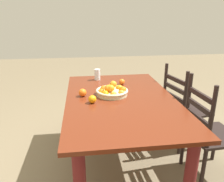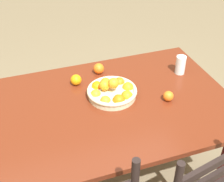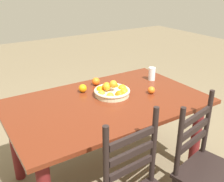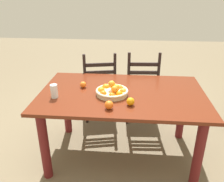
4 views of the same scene
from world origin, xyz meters
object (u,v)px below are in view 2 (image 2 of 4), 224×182
at_px(dining_table, 101,122).
at_px(orange_loose_1, 168,96).
at_px(orange_loose_0, 99,69).
at_px(drinking_glass, 181,65).
at_px(fruit_bowl, 112,91).
at_px(orange_loose_2, 76,80).

bearing_deg(dining_table, orange_loose_1, 168.44).
xyz_separation_m(orange_loose_0, drinking_glass, (-0.53, 0.18, 0.03)).
distance_m(fruit_bowl, orange_loose_1, 0.35).
bearing_deg(dining_table, fruit_bowl, -144.86).
relative_size(orange_loose_0, drinking_glass, 0.58).
xyz_separation_m(dining_table, orange_loose_1, (-0.41, 0.08, 0.16)).
relative_size(orange_loose_2, drinking_glass, 0.56).
distance_m(orange_loose_0, orange_loose_1, 0.53).
relative_size(orange_loose_0, orange_loose_2, 1.03).
height_order(fruit_bowl, orange_loose_2, fruit_bowl).
height_order(dining_table, fruit_bowl, fruit_bowl).
bearing_deg(fruit_bowl, drinking_glass, -168.98).
bearing_deg(orange_loose_1, dining_table, -11.56).
relative_size(orange_loose_1, orange_loose_2, 0.89).
distance_m(orange_loose_1, drinking_glass, 0.34).
bearing_deg(fruit_bowl, orange_loose_2, -48.07).
height_order(dining_table, orange_loose_2, orange_loose_2).
bearing_deg(drinking_glass, dining_table, 15.23).
bearing_deg(drinking_glass, fruit_bowl, 11.02).
distance_m(dining_table, orange_loose_1, 0.44).
xyz_separation_m(dining_table, fruit_bowl, (-0.10, -0.07, 0.17)).
bearing_deg(drinking_glass, orange_loose_2, -7.72).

